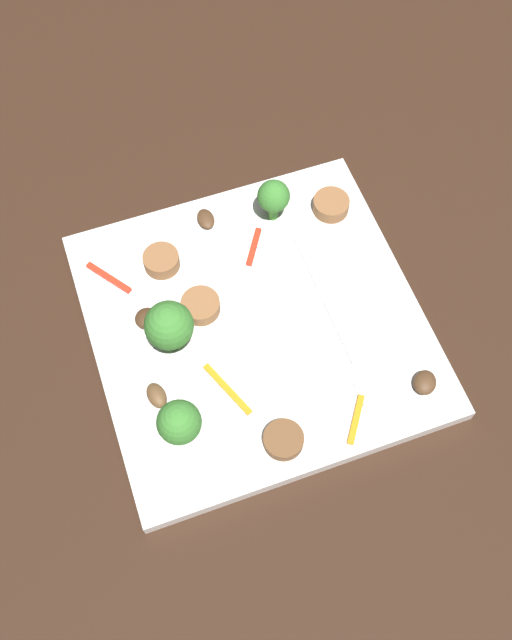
{
  "coord_description": "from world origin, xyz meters",
  "views": [
    {
      "loc": [
        0.28,
        -0.1,
        0.59
      ],
      "look_at": [
        0.0,
        0.0,
        0.01
      ],
      "focal_mm": 41.01,
      "sensor_mm": 36.0,
      "label": 1
    }
  ],
  "objects_px": {
    "sausage_slice_2": "(331,205)",
    "mushroom_3": "(425,383)",
    "sausage_slice_1": "(283,440)",
    "sausage_slice_0": "(201,306)",
    "sausage_slice_3": "(161,261)",
    "pepper_strip_3": "(356,419)",
    "broccoli_floret_0": "(179,422)",
    "fork": "(340,332)",
    "mushroom_1": "(206,219)",
    "pepper_strip_2": "(109,278)",
    "pepper_strip_1": "(227,389)",
    "pepper_strip_0": "(254,247)",
    "mushroom_2": "(157,395)",
    "plate": "(256,324)",
    "broccoli_floret_1": "(171,331)",
    "mushroom_0": "(147,318)",
    "broccoli_floret_2": "(274,197)"
  },
  "relations": [
    {
      "from": "broccoli_floret_0",
      "to": "pepper_strip_2",
      "type": "relative_size",
      "value": 0.94
    },
    {
      "from": "sausage_slice_0",
      "to": "mushroom_3",
      "type": "relative_size",
      "value": 1.51
    },
    {
      "from": "broccoli_floret_2",
      "to": "sausage_slice_0",
      "type": "bearing_deg",
      "value": -52.47
    },
    {
      "from": "sausage_slice_2",
      "to": "mushroom_1",
      "type": "xyz_separation_m",
      "value": [
        -0.03,
        -0.12,
        -0.0
      ]
    },
    {
      "from": "mushroom_0",
      "to": "sausage_slice_3",
      "type": "bearing_deg",
      "value": 151.26
    },
    {
      "from": "broccoli_floret_1",
      "to": "sausage_slice_1",
      "type": "relative_size",
      "value": 1.81
    },
    {
      "from": "mushroom_3",
      "to": "broccoli_floret_1",
      "type": "bearing_deg",
      "value": -118.12
    },
    {
      "from": "broccoli_floret_0",
      "to": "mushroom_0",
      "type": "bearing_deg",
      "value": 179.24
    },
    {
      "from": "mushroom_3",
      "to": "sausage_slice_3",
      "type": "bearing_deg",
      "value": -137.08
    },
    {
      "from": "sausage_slice_1",
      "to": "pepper_strip_3",
      "type": "xyz_separation_m",
      "value": [
        0.0,
        0.06,
        -0.0
      ]
    },
    {
      "from": "fork",
      "to": "mushroom_1",
      "type": "bearing_deg",
      "value": -154.22
    },
    {
      "from": "mushroom_3",
      "to": "sausage_slice_0",
      "type": "bearing_deg",
      "value": -130.38
    },
    {
      "from": "sausage_slice_3",
      "to": "pepper_strip_1",
      "type": "distance_m",
      "value": 0.14
    },
    {
      "from": "mushroom_1",
      "to": "pepper_strip_1",
      "type": "distance_m",
      "value": 0.17
    },
    {
      "from": "broccoli_floret_0",
      "to": "fork",
      "type": "bearing_deg",
      "value": 105.14
    },
    {
      "from": "mushroom_2",
      "to": "pepper_strip_0",
      "type": "xyz_separation_m",
      "value": [
        -0.11,
        0.13,
        -0.0
      ]
    },
    {
      "from": "sausage_slice_0",
      "to": "sausage_slice_2",
      "type": "xyz_separation_m",
      "value": [
        -0.06,
        0.15,
        0.0
      ]
    },
    {
      "from": "mushroom_3",
      "to": "pepper_strip_1",
      "type": "relative_size",
      "value": 0.4
    },
    {
      "from": "broccoli_floret_0",
      "to": "sausage_slice_2",
      "type": "relative_size",
      "value": 1.35
    },
    {
      "from": "sausage_slice_2",
      "to": "mushroom_3",
      "type": "height_order",
      "value": "sausage_slice_2"
    },
    {
      "from": "mushroom_0",
      "to": "pepper_strip_1",
      "type": "relative_size",
      "value": 0.37
    },
    {
      "from": "sausage_slice_1",
      "to": "pepper_strip_0",
      "type": "xyz_separation_m",
      "value": [
        -0.19,
        0.04,
        -0.0
      ]
    },
    {
      "from": "pepper_strip_3",
      "to": "broccoli_floret_1",
      "type": "bearing_deg",
      "value": -132.07
    },
    {
      "from": "sausage_slice_1",
      "to": "pepper_strip_2",
      "type": "height_order",
      "value": "sausage_slice_1"
    },
    {
      "from": "broccoli_floret_0",
      "to": "mushroom_1",
      "type": "bearing_deg",
      "value": 157.01
    },
    {
      "from": "fork",
      "to": "pepper_strip_2",
      "type": "relative_size",
      "value": 3.62
    },
    {
      "from": "pepper_strip_1",
      "to": "broccoli_floret_1",
      "type": "bearing_deg",
      "value": -148.06
    },
    {
      "from": "plate",
      "to": "pepper_strip_1",
      "type": "xyz_separation_m",
      "value": [
        0.05,
        -0.05,
        0.01
      ]
    },
    {
      "from": "mushroom_2",
      "to": "pepper_strip_1",
      "type": "relative_size",
      "value": 0.41
    },
    {
      "from": "broccoli_floret_0",
      "to": "mushroom_3",
      "type": "xyz_separation_m",
      "value": [
        0.03,
        0.21,
        -0.02
      ]
    },
    {
      "from": "pepper_strip_1",
      "to": "mushroom_3",
      "type": "bearing_deg",
      "value": 72.03
    },
    {
      "from": "broccoli_floret_0",
      "to": "pepper_strip_0",
      "type": "xyz_separation_m",
      "value": [
        -0.15,
        0.12,
        -0.03
      ]
    },
    {
      "from": "pepper_strip_2",
      "to": "broccoli_floret_1",
      "type": "bearing_deg",
      "value": 22.07
    },
    {
      "from": "fork",
      "to": "pepper_strip_0",
      "type": "bearing_deg",
      "value": -159.26
    },
    {
      "from": "broccoli_floret_2",
      "to": "sausage_slice_1",
      "type": "height_order",
      "value": "broccoli_floret_2"
    },
    {
      "from": "broccoli_floret_1",
      "to": "sausage_slice_0",
      "type": "bearing_deg",
      "value": 133.31
    },
    {
      "from": "sausage_slice_3",
      "to": "pepper_strip_3",
      "type": "bearing_deg",
      "value": 28.8
    },
    {
      "from": "broccoli_floret_0",
      "to": "mushroom_3",
      "type": "distance_m",
      "value": 0.21
    },
    {
      "from": "plate",
      "to": "sausage_slice_0",
      "type": "distance_m",
      "value": 0.05
    },
    {
      "from": "pepper_strip_0",
      "to": "mushroom_2",
      "type": "bearing_deg",
      "value": -47.87
    },
    {
      "from": "fork",
      "to": "sausage_slice_2",
      "type": "xyz_separation_m",
      "value": [
        -0.13,
        0.04,
        0.01
      ]
    },
    {
      "from": "fork",
      "to": "broccoli_floret_2",
      "type": "bearing_deg",
      "value": -174.98
    },
    {
      "from": "broccoli_floret_1",
      "to": "sausage_slice_2",
      "type": "bearing_deg",
      "value": 117.15
    },
    {
      "from": "mushroom_3",
      "to": "pepper_strip_3",
      "type": "height_order",
      "value": "mushroom_3"
    },
    {
      "from": "sausage_slice_1",
      "to": "pepper_strip_3",
      "type": "bearing_deg",
      "value": 87.66
    },
    {
      "from": "sausage_slice_1",
      "to": "sausage_slice_2",
      "type": "xyz_separation_m",
      "value": [
        -0.2,
        0.12,
        0.0
      ]
    },
    {
      "from": "broccoli_floret_1",
      "to": "pepper_strip_2",
      "type": "bearing_deg",
      "value": -157.93
    },
    {
      "from": "broccoli_floret_0",
      "to": "sausage_slice_1",
      "type": "relative_size",
      "value": 1.4
    },
    {
      "from": "plate",
      "to": "mushroom_1",
      "type": "xyz_separation_m",
      "value": [
        -0.12,
        -0.01,
        0.01
      ]
    },
    {
      "from": "broccoli_floret_1",
      "to": "pepper_strip_2",
      "type": "height_order",
      "value": "broccoli_floret_1"
    }
  ]
}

